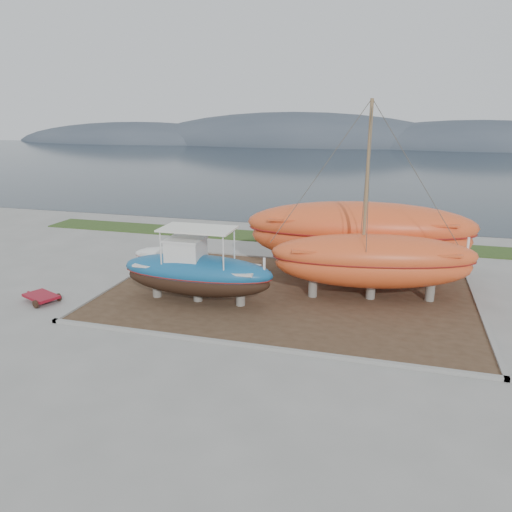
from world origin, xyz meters
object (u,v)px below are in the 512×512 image
(orange_sailboat, at_px, (377,204))
(orange_bare_hull, at_px, (359,241))
(red_trailer, at_px, (42,298))
(white_dinghy, at_px, (172,259))
(blue_caique, at_px, (197,265))

(orange_sailboat, bearing_deg, orange_bare_hull, 95.37)
(orange_sailboat, bearing_deg, red_trailer, -172.92)
(white_dinghy, relative_size, orange_bare_hull, 0.35)
(orange_bare_hull, bearing_deg, white_dinghy, -176.49)
(blue_caique, xyz_separation_m, white_dinghy, (-3.31, 4.16, -1.16))
(orange_bare_hull, bearing_deg, red_trailer, -157.22)
(orange_sailboat, xyz_separation_m, red_trailer, (-15.42, -4.75, -4.60))
(white_dinghy, bearing_deg, orange_bare_hull, 2.19)
(blue_caique, height_order, red_trailer, blue_caique)
(blue_caique, xyz_separation_m, orange_sailboat, (8.08, 2.63, 2.91))
(orange_bare_hull, bearing_deg, blue_caique, -146.43)
(red_trailer, bearing_deg, orange_bare_hull, 52.13)
(orange_sailboat, xyz_separation_m, orange_bare_hull, (-0.93, 3.38, -2.69))
(white_dinghy, xyz_separation_m, orange_bare_hull, (10.46, 1.85, 1.38))
(blue_caique, height_order, orange_sailboat, orange_sailboat)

